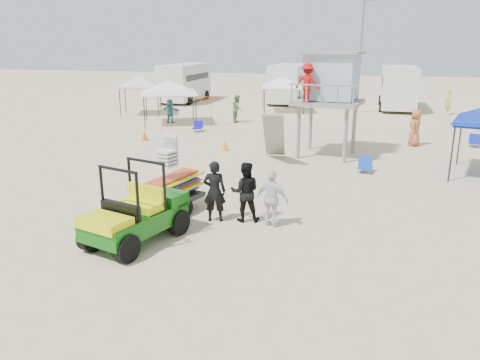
% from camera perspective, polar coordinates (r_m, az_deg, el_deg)
% --- Properties ---
extents(ground, '(140.00, 140.00, 0.00)m').
position_cam_1_polar(ground, '(11.21, -6.66, -10.41)').
color(ground, beige).
rests_on(ground, ground).
extents(utility_cart, '(2.05, 3.00, 2.08)m').
position_cam_1_polar(utility_cart, '(12.33, -12.89, -3.28)').
color(utility_cart, '#0D550D').
rests_on(utility_cart, ground).
extents(surf_trailer, '(1.74, 2.49, 2.15)m').
position_cam_1_polar(surf_trailer, '(14.34, -8.49, -0.63)').
color(surf_trailer, black).
rests_on(surf_trailer, ground).
extents(man_left, '(0.73, 0.55, 1.81)m').
position_cam_1_polar(man_left, '(13.54, -3.12, -1.39)').
color(man_left, black).
rests_on(man_left, ground).
extents(man_mid, '(1.00, 0.86, 1.77)m').
position_cam_1_polar(man_mid, '(13.54, 0.63, -1.45)').
color(man_mid, black).
rests_on(man_mid, ground).
extents(man_right, '(1.03, 0.62, 1.64)m').
position_cam_1_polar(man_right, '(13.15, 3.94, -2.34)').
color(man_right, silver).
rests_on(man_right, ground).
extents(lifeguard_tower, '(3.20, 3.20, 4.56)m').
position_cam_1_polar(lifeguard_tower, '(21.74, 10.66, 11.79)').
color(lifeguard_tower, gray).
rests_on(lifeguard_tower, ground).
extents(canopy_white_a, '(4.36, 4.36, 3.16)m').
position_cam_1_polar(canopy_white_a, '(30.62, -8.66, 11.65)').
color(canopy_white_a, black).
rests_on(canopy_white_a, ground).
extents(canopy_white_b, '(3.60, 3.60, 3.21)m').
position_cam_1_polar(canopy_white_b, '(35.16, -12.13, 12.15)').
color(canopy_white_b, black).
rests_on(canopy_white_b, ground).
extents(canopy_white_c, '(3.67, 3.67, 3.05)m').
position_cam_1_polar(canopy_white_c, '(35.75, 5.29, 12.25)').
color(canopy_white_c, black).
rests_on(canopy_white_c, ground).
extents(umbrella_a, '(2.83, 2.85, 1.95)m').
position_cam_1_polar(umbrella_a, '(29.23, -3.53, 8.37)').
color(umbrella_a, red).
rests_on(umbrella_a, ground).
extents(umbrella_b, '(2.37, 2.38, 1.56)m').
position_cam_1_polar(umbrella_b, '(33.42, -4.78, 9.01)').
color(umbrella_b, orange).
rests_on(umbrella_b, ground).
extents(cone_near, '(0.34, 0.34, 0.50)m').
position_cam_1_polar(cone_near, '(22.75, -1.86, 4.24)').
color(cone_near, orange).
rests_on(cone_near, ground).
extents(cone_far, '(0.34, 0.34, 0.50)m').
position_cam_1_polar(cone_far, '(25.75, -11.56, 5.34)').
color(cone_far, '#E36007').
rests_on(cone_far, ground).
extents(beach_chair_a, '(0.67, 0.73, 0.64)m').
position_cam_1_polar(beach_chair_a, '(27.79, -5.17, 6.53)').
color(beach_chair_a, '#1510B6').
rests_on(beach_chair_a, ground).
extents(beach_chair_b, '(0.62, 0.67, 0.64)m').
position_cam_1_polar(beach_chair_b, '(19.50, 15.02, 1.81)').
color(beach_chair_b, '#0F44AB').
rests_on(beach_chair_b, ground).
extents(beach_chair_c, '(0.68, 0.74, 0.64)m').
position_cam_1_polar(beach_chair_c, '(26.35, 26.72, 4.30)').
color(beach_chair_c, '#0F23AC').
rests_on(beach_chair_c, ground).
extents(rv_far_left, '(2.64, 6.80, 3.25)m').
position_cam_1_polar(rv_far_left, '(42.44, -6.78, 11.89)').
color(rv_far_left, silver).
rests_on(rv_far_left, ground).
extents(rv_mid_left, '(2.65, 6.50, 3.25)m').
position_cam_1_polar(rv_mid_left, '(41.43, 5.91, 11.81)').
color(rv_mid_left, silver).
rests_on(rv_mid_left, ground).
extents(rv_mid_right, '(2.64, 7.00, 3.25)m').
position_cam_1_polar(rv_mid_right, '(39.42, 18.76, 10.82)').
color(rv_mid_right, silver).
rests_on(rv_mid_right, ground).
extents(light_pole_left, '(0.14, 0.14, 8.00)m').
position_cam_1_polar(light_pole_left, '(36.26, 14.45, 14.24)').
color(light_pole_left, slate).
rests_on(light_pole_left, ground).
extents(distant_beachgoers, '(18.98, 12.95, 1.86)m').
position_cam_1_polar(distant_beachgoers, '(29.56, 6.66, 8.17)').
color(distant_beachgoers, teal).
rests_on(distant_beachgoers, ground).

